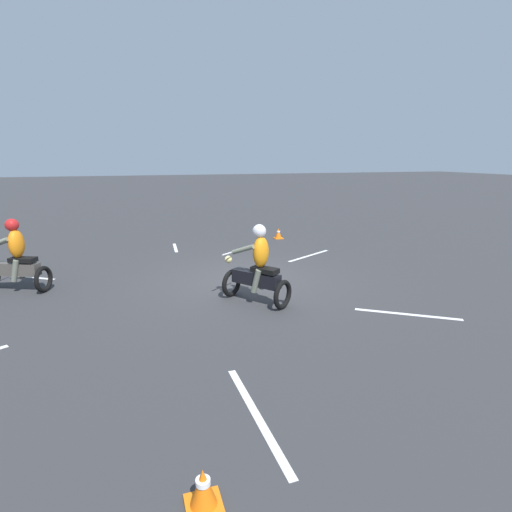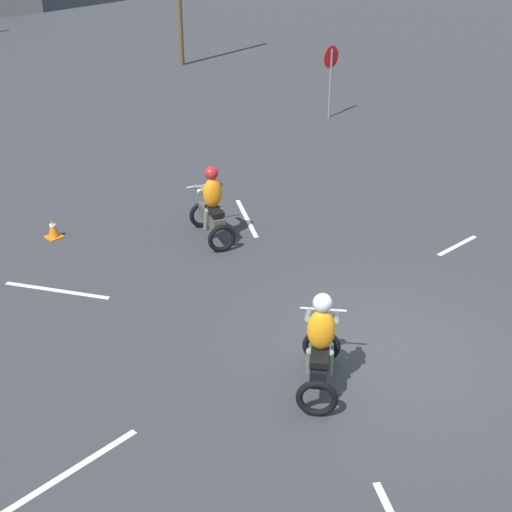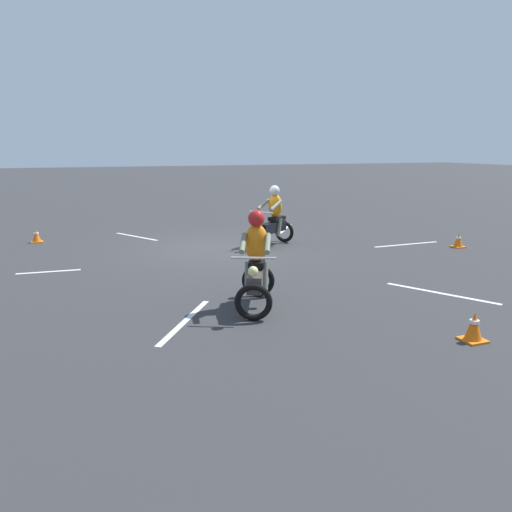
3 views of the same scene
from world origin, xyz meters
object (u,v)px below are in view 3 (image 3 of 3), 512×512
(motorcycle_rider_background, at_px, (256,266))
(traffic_cone_near_left, at_px, (458,241))
(traffic_cone_mid_left, at_px, (474,327))
(motorcycle_rider_foreground, at_px, (273,220))
(traffic_cone_far_center, at_px, (36,236))

(motorcycle_rider_background, height_order, traffic_cone_near_left, motorcycle_rider_background)
(motorcycle_rider_background, relative_size, traffic_cone_mid_left, 3.92)
(motorcycle_rider_background, bearing_deg, traffic_cone_mid_left, 156.86)
(motorcycle_rider_foreground, relative_size, traffic_cone_far_center, 4.28)
(motorcycle_rider_background, relative_size, traffic_cone_near_left, 4.35)
(traffic_cone_near_left, bearing_deg, motorcycle_rider_background, 22.56)
(traffic_cone_near_left, relative_size, traffic_cone_mid_left, 0.90)
(traffic_cone_mid_left, distance_m, traffic_cone_far_center, 11.95)
(traffic_cone_near_left, height_order, traffic_cone_mid_left, traffic_cone_mid_left)
(traffic_cone_mid_left, bearing_deg, motorcycle_rider_background, -47.36)
(traffic_cone_near_left, height_order, traffic_cone_far_center, traffic_cone_far_center)
(traffic_cone_mid_left, bearing_deg, traffic_cone_far_center, -59.26)
(motorcycle_rider_foreground, bearing_deg, motorcycle_rider_background, 117.36)
(motorcycle_rider_background, bearing_deg, traffic_cone_far_center, -39.73)
(motorcycle_rider_foreground, height_order, traffic_cone_mid_left, motorcycle_rider_foreground)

